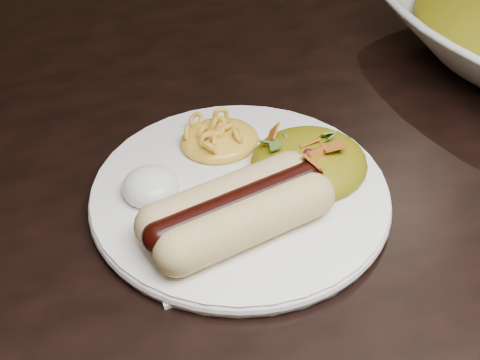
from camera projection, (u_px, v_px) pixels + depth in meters
name	position (u px, v px, depth m)	size (l,w,h in m)	color
table	(323.00, 212.00, 0.70)	(1.60, 0.90, 0.75)	black
plate	(240.00, 195.00, 0.57)	(0.25, 0.25, 0.01)	white
hotdog	(237.00, 209.00, 0.52)	(0.14, 0.09, 0.04)	#FDDC9C
mac_and_cheese	(219.00, 132.00, 0.61)	(0.07, 0.07, 0.03)	yellow
sour_cream	(150.00, 181.00, 0.55)	(0.05, 0.05, 0.03)	white
taco_salad	(310.00, 154.00, 0.58)	(0.10, 0.10, 0.05)	#A06702
fork	(155.00, 258.00, 0.52)	(0.02, 0.16, 0.00)	white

